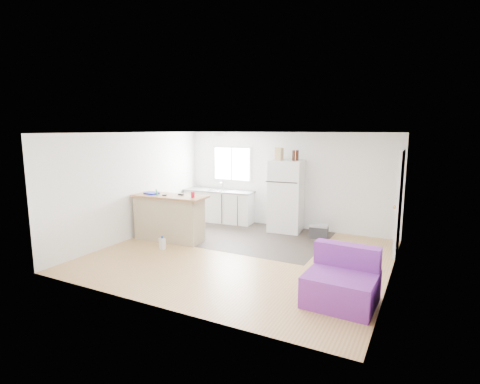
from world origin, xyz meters
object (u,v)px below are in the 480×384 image
mop (156,230)px  red_cup (193,195)px  bottle_left (294,156)px  cooler (319,231)px  bottle_right (297,155)px  blue_tray (152,193)px  kitchen_cabinets (219,205)px  cleaner_jug (162,243)px  peninsula (169,217)px  purple_seat (342,283)px  cardboard_box (279,154)px  refrigerator (286,196)px

mop → red_cup: size_ratio=9.92×
bottle_left → cooler: bearing=-13.7°
mop → bottle_left: 3.60m
mop → bottle_right: size_ratio=4.76×
mop → blue_tray: bearing=147.1°
kitchen_cabinets → cleaner_jug: (0.16, -2.63, -0.31)m
peninsula → cleaner_jug: bearing=-70.2°
purple_seat → bottle_right: (-1.83, 3.28, 1.57)m
cleaner_jug → bottle_left: 3.60m
cleaner_jug → cardboard_box: (1.59, 2.50, 1.76)m
bottle_right → peninsula: bearing=-139.5°
refrigerator → blue_tray: refrigerator is taller
cardboard_box → red_cup: bearing=-122.5°
mop → bottle_right: bearing=32.7°
mop → cardboard_box: bearing=37.4°
cooler → cardboard_box: cardboard_box is taller
kitchen_cabinets → cooler: kitchen_cabinets is taller
peninsula → cleaner_jug: (0.27, -0.60, -0.40)m
cooler → kitchen_cabinets: bearing=167.1°
blue_tray → bottle_right: 3.48m
refrigerator → mop: refrigerator is taller
purple_seat → bottle_left: size_ratio=3.96×
kitchen_cabinets → refrigerator: size_ratio=1.13×
mop → purple_seat: bearing=-21.9°
purple_seat → mop: size_ratio=0.83×
red_cup → blue_tray: 1.07m
cardboard_box → cleaner_jug: bearing=-122.3°
purple_seat → red_cup: red_cup is taller
refrigerator → purple_seat: (2.07, -3.28, -0.58)m
blue_tray → cardboard_box: 3.13m
peninsula → red_cup: bearing=-3.6°
cooler → bottle_left: bearing=160.0°
peninsula → bottle_right: (2.29, 1.95, 1.34)m
refrigerator → bottle_left: bottle_left is taller
blue_tray → cleaner_jug: bearing=-37.6°
cooler → cardboard_box: size_ratio=1.51×
kitchen_cabinets → blue_tray: size_ratio=6.55×
cooler → mop: size_ratio=0.38×
refrigerator → bottle_right: bearing=-5.0°
cleaner_jug → bottle_left: bottle_left is taller
cooler → cleaner_jug: (-2.67, -2.30, -0.04)m
cleaner_jug → mop: mop is taller
blue_tray → bottle_left: bottle_left is taller
cleaner_jug → red_cup: red_cup is taller
cardboard_box → bottle_right: bearing=6.3°
peninsula → bottle_right: size_ratio=6.87×
kitchen_cabinets → purple_seat: (4.01, -3.36, -0.15)m
purple_seat → bottle_right: size_ratio=3.96×
cardboard_box → blue_tray: bearing=-139.1°
peninsula → mop: (-0.26, -0.15, -0.29)m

